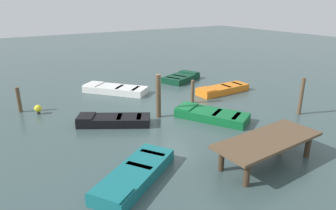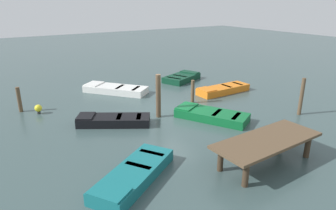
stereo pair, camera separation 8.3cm
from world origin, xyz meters
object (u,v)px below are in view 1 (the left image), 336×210
at_px(rowboat_orange, 223,89).
at_px(mooring_piling_far_left, 19,100).
at_px(rowboat_dark_green, 181,78).
at_px(rowboat_green, 211,115).
at_px(mooring_piling_far_right, 158,96).
at_px(rowboat_teal, 135,175).
at_px(rowboat_white, 115,89).
at_px(rowboat_black, 113,120).
at_px(dock_segment, 268,142).
at_px(mooring_piling_mid_left, 193,92).
at_px(marker_buoy, 38,109).
at_px(mooring_piling_center, 301,96).

xyz_separation_m(rowboat_orange, mooring_piling_far_left, (11.08, -3.06, 0.44)).
relative_size(rowboat_dark_green, mooring_piling_far_left, 2.41).
distance_m(rowboat_green, mooring_piling_far_right, 2.70).
height_order(rowboat_green, rowboat_teal, same).
bearing_deg(mooring_piling_far_left, rowboat_white, -174.02).
distance_m(rowboat_white, rowboat_black, 5.16).
relative_size(rowboat_orange, rowboat_dark_green, 1.12).
relative_size(rowboat_teal, mooring_piling_far_right, 1.65).
bearing_deg(rowboat_dark_green, dock_segment, -132.34).
bearing_deg(mooring_piling_far_left, dock_segment, 122.30).
bearing_deg(mooring_piling_far_right, rowboat_dark_green, -134.00).
bearing_deg(mooring_piling_far_left, rowboat_black, 129.07).
xyz_separation_m(mooring_piling_mid_left, mooring_piling_far_left, (8.31, -3.62, -0.00)).
distance_m(rowboat_orange, mooring_piling_mid_left, 2.86).
relative_size(rowboat_dark_green, mooring_piling_far_right, 1.48).
bearing_deg(rowboat_black, rowboat_dark_green, -114.52).
distance_m(mooring_piling_far_right, marker_buoy, 6.14).
distance_m(rowboat_teal, mooring_piling_center, 9.69).
height_order(mooring_piling_mid_left, marker_buoy, mooring_piling_mid_left).
xyz_separation_m(rowboat_teal, marker_buoy, (1.41, -7.95, 0.07)).
distance_m(rowboat_dark_green, marker_buoy, 10.02).
height_order(dock_segment, rowboat_teal, dock_segment).
bearing_deg(rowboat_orange, mooring_piling_far_right, 13.15).
distance_m(rowboat_black, rowboat_teal, 4.79).
xyz_separation_m(mooring_piling_mid_left, mooring_piling_center, (-3.45, 4.32, 0.29)).
distance_m(rowboat_black, marker_buoy, 4.25).
relative_size(rowboat_orange, mooring_piling_center, 1.88).
relative_size(rowboat_green, mooring_piling_mid_left, 2.79).
distance_m(dock_segment, rowboat_dark_green, 11.78).
xyz_separation_m(rowboat_green, rowboat_dark_green, (-3.00, -6.78, 0.00)).
distance_m(rowboat_teal, mooring_piling_far_left, 9.04).
xyz_separation_m(rowboat_green, rowboat_black, (4.24, -1.90, 0.00)).
distance_m(rowboat_white, rowboat_green, 6.96).
relative_size(rowboat_green, rowboat_orange, 1.03).
distance_m(rowboat_green, rowboat_black, 4.64).
bearing_deg(mooring_piling_far_left, mooring_piling_center, 145.98).
relative_size(mooring_piling_mid_left, mooring_piling_center, 0.70).
xyz_separation_m(rowboat_black, mooring_piling_far_left, (3.37, -4.15, 0.44)).
xyz_separation_m(rowboat_teal, mooring_piling_mid_left, (-6.18, -5.16, 0.44)).
height_order(dock_segment, mooring_piling_far_right, mooring_piling_far_right).
relative_size(mooring_piling_center, mooring_piling_far_right, 0.88).
bearing_deg(mooring_piling_far_right, rowboat_orange, -165.84).
bearing_deg(rowboat_orange, dock_segment, 56.66).
distance_m(dock_segment, rowboat_white, 10.93).
relative_size(rowboat_orange, mooring_piling_far_left, 2.70).
bearing_deg(rowboat_green, mooring_piling_center, -142.93).
bearing_deg(dock_segment, rowboat_green, -106.47).
distance_m(rowboat_black, mooring_piling_far_left, 5.36).
relative_size(dock_segment, rowboat_dark_green, 1.31).
distance_m(rowboat_black, mooring_piling_center, 9.24).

